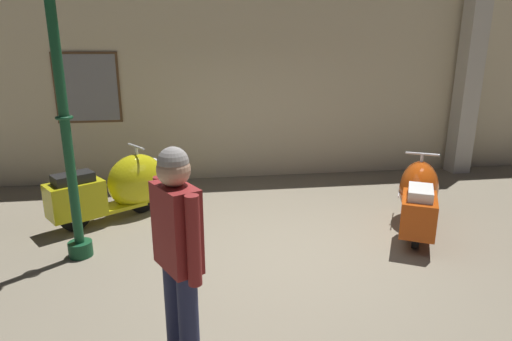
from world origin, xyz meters
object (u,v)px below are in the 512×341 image
(scooter_1, at_px, (418,196))
(lamppost, at_px, (61,95))
(visitor_0, at_px, (178,248))
(scooter_0, at_px, (119,187))

(scooter_1, relative_size, lamppost, 0.52)
(visitor_0, bearing_deg, scooter_0, 78.81)
(lamppost, bearing_deg, visitor_0, -58.77)
(scooter_0, height_order, scooter_1, scooter_0)
(scooter_1, height_order, visitor_0, visitor_0)
(scooter_1, distance_m, visitor_0, 3.93)
(scooter_1, relative_size, visitor_0, 0.94)
(scooter_0, relative_size, scooter_1, 1.01)
(scooter_0, distance_m, lamppost, 1.89)
(scooter_1, height_order, lamppost, lamppost)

